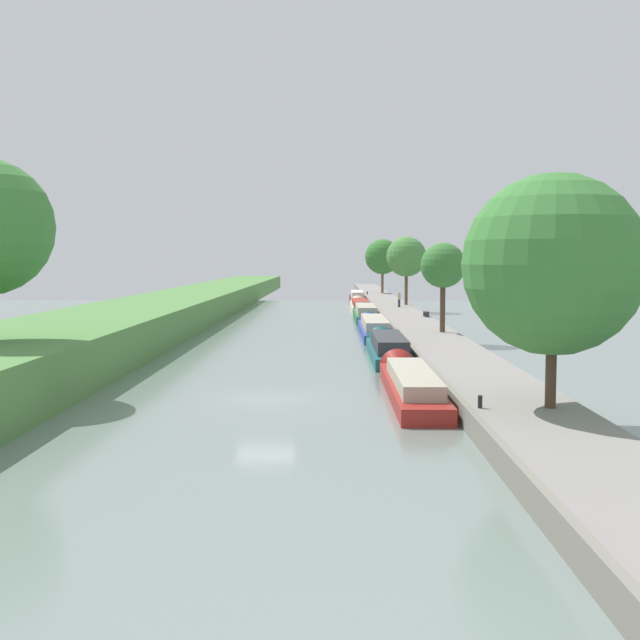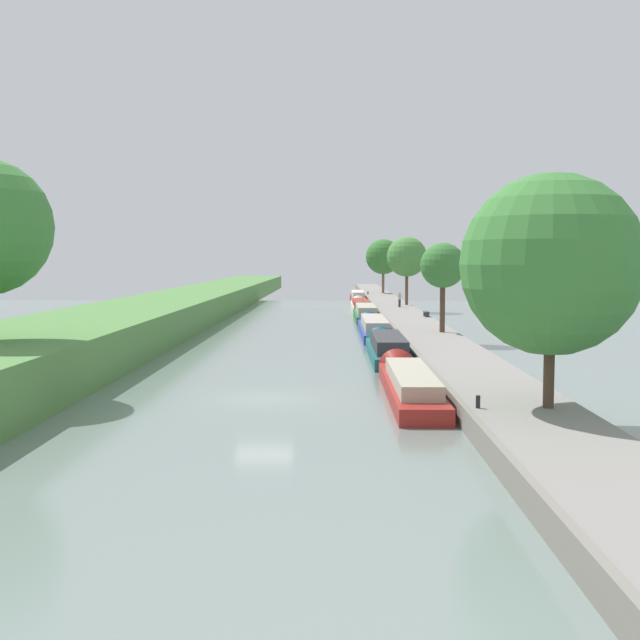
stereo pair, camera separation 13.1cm
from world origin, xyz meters
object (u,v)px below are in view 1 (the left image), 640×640
(narrowboat_teal, at_px, (387,347))
(park_bench, at_px, (426,313))
(narrowboat_red, at_px, (410,383))
(narrowboat_maroon, at_px, (357,298))
(narrowboat_cream, at_px, (360,305))
(person_walking, at_px, (399,299))
(narrowboat_blue, at_px, (373,327))
(mooring_bollard_far, at_px, (367,293))
(mooring_bollard_near, at_px, (480,402))
(narrowboat_green, at_px, (365,313))

(narrowboat_teal, height_order, park_bench, narrowboat_teal)
(narrowboat_red, bearing_deg, narrowboat_maroon, 89.99)
(narrowboat_cream, bearing_deg, person_walking, -66.19)
(narrowboat_red, relative_size, narrowboat_blue, 0.88)
(narrowboat_teal, distance_m, narrowboat_blue, 14.48)
(mooring_bollard_far, bearing_deg, mooring_bollard_near, -90.00)
(narrowboat_red, height_order, narrowboat_blue, narrowboat_blue)
(narrowboat_red, distance_m, narrowboat_cream, 59.61)
(narrowboat_maroon, height_order, park_bench, narrowboat_maroon)
(narrowboat_cream, xyz_separation_m, mooring_bollard_near, (1.87, -67.04, 0.55))
(narrowboat_red, height_order, narrowboat_teal, narrowboat_teal)
(narrowboat_blue, bearing_deg, narrowboat_cream, 89.96)
(narrowboat_blue, height_order, person_walking, person_walking)
(narrowboat_teal, xyz_separation_m, mooring_bollard_far, (1.81, 67.43, 0.44))
(narrowboat_teal, xyz_separation_m, narrowboat_green, (-0.06, 30.76, 0.00))
(narrowboat_red, xyz_separation_m, park_bench, (5.07, 36.42, 0.63))
(person_walking, bearing_deg, narrowboat_red, -94.33)
(narrowboat_teal, xyz_separation_m, mooring_bollard_near, (1.81, -20.87, 0.44))
(narrowboat_green, xyz_separation_m, mooring_bollard_far, (1.87, 36.67, 0.44))
(narrowboat_teal, height_order, person_walking, person_walking)
(narrowboat_red, distance_m, mooring_bollard_near, 7.65)
(narrowboat_maroon, bearing_deg, narrowboat_green, -90.28)
(narrowboat_red, xyz_separation_m, person_walking, (3.84, 50.60, 1.15))
(narrowboat_red, relative_size, person_walking, 8.30)
(narrowboat_maroon, distance_m, park_bench, 38.43)
(narrowboat_cream, bearing_deg, narrowboat_blue, -90.04)
(narrowboat_blue, height_order, narrowboat_green, narrowboat_green)
(narrowboat_blue, distance_m, narrowboat_cream, 31.69)
(narrowboat_blue, distance_m, mooring_bollard_near, 35.40)
(narrowboat_teal, height_order, narrowboat_blue, narrowboat_teal)
(narrowboat_cream, xyz_separation_m, mooring_bollard_far, (1.87, 21.26, 0.55))
(mooring_bollard_far, relative_size, park_bench, 0.30)
(narrowboat_red, bearing_deg, narrowboat_green, 90.17)
(mooring_bollard_near, bearing_deg, narrowboat_blue, 93.07)
(narrowboat_teal, xyz_separation_m, person_walking, (3.91, 37.16, 1.09))
(narrowboat_maroon, xyz_separation_m, park_bench, (5.05, -38.10, 0.50))
(person_walking, xyz_separation_m, mooring_bollard_far, (-2.10, 30.26, -0.65))
(person_walking, bearing_deg, park_bench, -85.02)
(narrowboat_blue, distance_m, park_bench, 10.00)
(narrowboat_blue, distance_m, mooring_bollard_far, 52.98)
(narrowboat_green, bearing_deg, narrowboat_blue, -90.09)
(narrowboat_teal, height_order, narrowboat_cream, narrowboat_teal)
(narrowboat_teal, distance_m, narrowboat_cream, 46.17)
(narrowboat_blue, bearing_deg, narrowboat_maroon, 89.78)
(mooring_bollard_near, bearing_deg, narrowboat_green, 92.07)
(narrowboat_teal, bearing_deg, narrowboat_green, 90.11)
(narrowboat_cream, relative_size, mooring_bollard_near, 36.20)
(narrowboat_teal, bearing_deg, person_walking, 84.00)
(narrowboat_red, relative_size, narrowboat_maroon, 1.01)
(narrowboat_teal, bearing_deg, mooring_bollard_near, -85.05)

